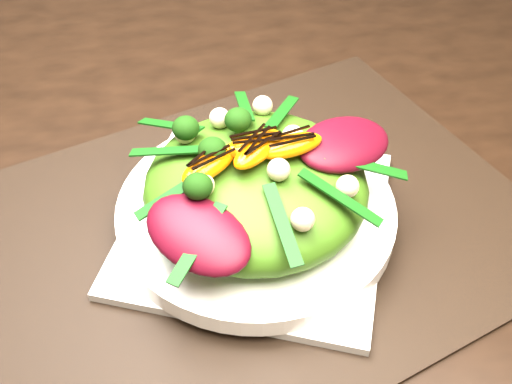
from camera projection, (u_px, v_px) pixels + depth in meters
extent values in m
cube|color=black|center=(28.00, 167.00, 0.68)|extent=(1.60, 0.90, 0.75)
cube|color=black|center=(256.00, 225.00, 0.59)|extent=(0.63, 0.55, 0.00)
cube|color=silver|center=(256.00, 220.00, 0.59)|extent=(0.32, 0.32, 0.01)
cylinder|color=white|center=(256.00, 210.00, 0.58)|extent=(0.34, 0.34, 0.02)
ellipsoid|color=#3B6412|center=(256.00, 186.00, 0.55)|extent=(0.27, 0.27, 0.07)
ellipsoid|color=#3F0611|center=(344.00, 144.00, 0.54)|extent=(0.11, 0.10, 0.02)
ellipsoid|color=#FE6A04|center=(258.00, 145.00, 0.53)|extent=(0.06, 0.03, 0.02)
sphere|color=black|center=(175.00, 131.00, 0.55)|extent=(0.05, 0.05, 0.04)
sphere|color=beige|center=(284.00, 171.00, 0.50)|extent=(0.03, 0.03, 0.02)
cube|color=black|center=(258.00, 137.00, 0.52)|extent=(0.05, 0.01, 0.00)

